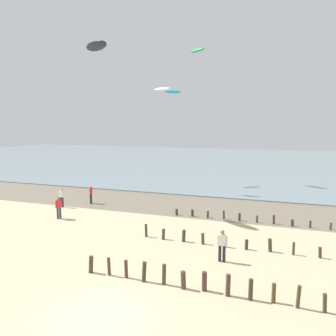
% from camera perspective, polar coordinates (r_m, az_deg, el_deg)
% --- Properties ---
extents(ground_plane, '(160.00, 160.00, 0.00)m').
position_cam_1_polar(ground_plane, '(14.79, -11.01, -22.12)').
color(ground_plane, '#C6B58C').
extents(wet_sand_strip, '(120.00, 8.32, 0.01)m').
position_cam_1_polar(wet_sand_strip, '(31.35, 7.55, -6.30)').
color(wet_sand_strip, '#7A6D59').
rests_on(wet_sand_strip, ground).
extents(sea, '(160.00, 70.00, 0.10)m').
position_cam_1_polar(sea, '(69.59, 15.05, 0.84)').
color(sea, gray).
rests_on(sea, ground).
extents(groyne_near, '(11.68, 0.38, 0.96)m').
position_cam_1_polar(groyne_near, '(16.19, 5.68, -17.62)').
color(groyne_near, '#473528').
rests_on(groyne_near, ground).
extents(groyne_mid, '(11.77, 0.36, 0.84)m').
position_cam_1_polar(groyne_mid, '(21.70, 9.38, -11.43)').
color(groyne_mid, '#3E3523').
rests_on(groyne_mid, ground).
extents(groyne_far, '(19.95, 0.38, 0.67)m').
position_cam_1_polar(groyne_far, '(27.11, 20.50, -8.20)').
color(groyne_far, '#473223').
rests_on(groyne_far, ground).
extents(person_nearest_camera, '(0.44, 0.42, 1.71)m').
position_cam_1_polar(person_nearest_camera, '(33.31, -12.21, -4.01)').
color(person_nearest_camera, '#232328').
rests_on(person_nearest_camera, ground).
extents(person_mid_beach, '(0.57, 0.27, 1.71)m').
position_cam_1_polar(person_mid_beach, '(19.30, 8.62, -11.99)').
color(person_mid_beach, '#232328').
rests_on(person_mid_beach, ground).
extents(person_left_flank, '(0.57, 0.24, 1.71)m').
position_cam_1_polar(person_left_flank, '(32.48, -16.62, -4.42)').
color(person_left_flank, '#232328').
rests_on(person_left_flank, ground).
extents(person_right_flank, '(0.32, 0.55, 1.71)m').
position_cam_1_polar(person_right_flank, '(28.64, -17.02, -5.94)').
color(person_right_flank, '#383842').
rests_on(person_right_flank, ground).
extents(kite_aloft_0, '(3.29, 2.70, 0.87)m').
position_cam_1_polar(kite_aloft_0, '(30.48, -11.39, 18.55)').
color(kite_aloft_0, black).
extents(kite_aloft_1, '(2.08, 2.14, 0.42)m').
position_cam_1_polar(kite_aloft_1, '(43.64, 0.75, 12.04)').
color(kite_aloft_1, '#19B2B7').
extents(kite_aloft_2, '(2.80, 2.42, 0.76)m').
position_cam_1_polar(kite_aloft_2, '(46.28, 4.71, 18.20)').
color(kite_aloft_2, green).
extents(kite_aloft_5, '(2.04, 0.97, 0.55)m').
position_cam_1_polar(kite_aloft_5, '(38.50, -0.91, 12.49)').
color(kite_aloft_5, white).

